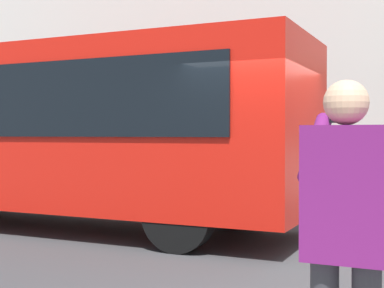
{
  "coord_description": "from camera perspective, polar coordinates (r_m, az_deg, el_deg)",
  "views": [
    {
      "loc": [
        -1.86,
        7.16,
        1.59
      ],
      "look_at": [
        1.65,
        -0.4,
        1.44
      ],
      "focal_mm": 51.53,
      "sensor_mm": 36.0,
      "label": 1
    }
  ],
  "objects": [
    {
      "name": "red_bus",
      "position": [
        9.93,
        -14.37,
        1.55
      ],
      "size": [
        9.05,
        2.54,
        3.08
      ],
      "color": "red",
      "rests_on": "ground_plane"
    },
    {
      "name": "pedestrian_photographer",
      "position": [
        2.81,
        15.71,
        -8.16
      ],
      "size": [
        0.53,
        0.52,
        1.7
      ],
      "color": "#2D2D33",
      "rests_on": "sidewalk_curb"
    },
    {
      "name": "ground_plane",
      "position": [
        7.57,
        10.3,
        -11.1
      ],
      "size": [
        60.0,
        60.0,
        0.0
      ],
      "primitive_type": "plane",
      "color": "#38383A"
    }
  ]
}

